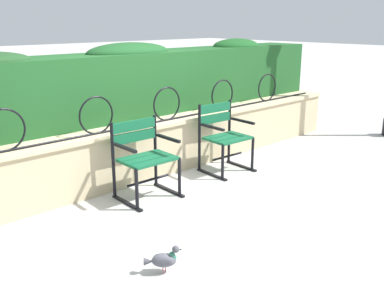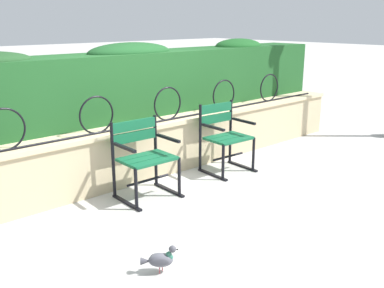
% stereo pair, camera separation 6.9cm
% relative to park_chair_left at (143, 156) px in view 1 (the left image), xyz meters
% --- Properties ---
extents(ground_plane, '(60.00, 60.00, 0.00)m').
position_rel_park_chair_left_xyz_m(ground_plane, '(0.48, -0.36, -0.46)').
color(ground_plane, '#B7B5AF').
extents(stone_wall, '(6.94, 0.41, 0.67)m').
position_rel_park_chair_left_xyz_m(stone_wall, '(0.48, 0.50, -0.12)').
color(stone_wall, '#C6B289').
rests_on(stone_wall, ground).
extents(iron_arch_fence, '(6.41, 0.02, 0.42)m').
position_rel_park_chair_left_xyz_m(iron_arch_fence, '(0.23, 0.42, 0.39)').
color(iron_arch_fence, black).
rests_on(iron_arch_fence, stone_wall).
extents(hedge_row, '(6.80, 0.67, 0.93)m').
position_rel_park_chair_left_xyz_m(hedge_row, '(0.49, 1.01, 0.65)').
color(hedge_row, '#1E5123').
rests_on(hedge_row, stone_wall).
extents(park_chair_left, '(0.61, 0.53, 0.84)m').
position_rel_park_chair_left_xyz_m(park_chair_left, '(0.00, 0.00, 0.00)').
color(park_chair_left, '#145B38').
rests_on(park_chair_left, ground).
extents(park_chair_right, '(0.59, 0.55, 0.86)m').
position_rel_park_chair_left_xyz_m(park_chair_right, '(1.26, 0.01, 0.00)').
color(park_chair_right, '#145B38').
rests_on(park_chair_right, ground).
extents(pigeon_near_chairs, '(0.25, 0.22, 0.22)m').
position_rel_park_chair_left_xyz_m(pigeon_near_chairs, '(-0.82, -1.34, -0.35)').
color(pigeon_near_chairs, '#5B5B66').
rests_on(pigeon_near_chairs, ground).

